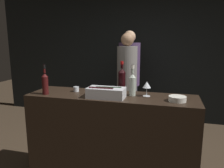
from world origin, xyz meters
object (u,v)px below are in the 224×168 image
object	(u,v)px
candle_votive	(76,89)
person_blond_tee	(129,76)
ice_bin_with_bottles	(106,92)
wine_glass	(147,85)
white_wine_bottle	(132,83)
red_wine_bottle_black_foil	(45,83)
person_in_hoodie	(127,80)
bowl_white	(177,99)
red_wine_bottle_tall	(122,80)

from	to	relation	value
candle_votive	person_blond_tee	xyz separation A→B (m)	(0.33, 1.58, -0.07)
ice_bin_with_bottles	wine_glass	xyz separation A→B (m)	(0.40, 0.17, 0.06)
white_wine_bottle	person_blond_tee	world-z (taller)	person_blond_tee
ice_bin_with_bottles	red_wine_bottle_black_foil	world-z (taller)	red_wine_bottle_black_foil
person_in_hoodie	person_blond_tee	world-z (taller)	person_blond_tee
bowl_white	red_wine_bottle_tall	xyz separation A→B (m)	(-0.60, 0.18, 0.13)
red_wine_bottle_black_foil	person_in_hoodie	xyz separation A→B (m)	(0.64, 1.41, -0.19)
wine_glass	person_in_hoodie	size ratio (longest dim) A/B	0.09
ice_bin_with_bottles	wine_glass	bearing A→B (deg)	23.31
candle_votive	person_blond_tee	bearing A→B (deg)	78.22
candle_votive	red_wine_bottle_tall	bearing A→B (deg)	6.30
ice_bin_with_bottles	person_in_hoodie	size ratio (longest dim) A/B	0.22
red_wine_bottle_black_foil	person_blond_tee	xyz separation A→B (m)	(0.61, 1.79, -0.17)
bowl_white	person_blond_tee	distance (m)	1.89
bowl_white	person_blond_tee	size ratio (longest dim) A/B	0.10
wine_glass	person_blond_tee	distance (m)	1.67
wine_glass	white_wine_bottle	world-z (taller)	white_wine_bottle
bowl_white	red_wine_bottle_tall	world-z (taller)	red_wine_bottle_tall
red_wine_bottle_black_foil	person_blond_tee	size ratio (longest dim) A/B	0.18
person_in_hoodie	person_blond_tee	distance (m)	0.38
ice_bin_with_bottles	candle_votive	xyz separation A→B (m)	(-0.42, 0.18, -0.03)
red_wine_bottle_black_foil	white_wine_bottle	xyz separation A→B (m)	(0.94, 0.19, 0.01)
candle_votive	white_wine_bottle	distance (m)	0.68
candle_votive	wine_glass	bearing A→B (deg)	-0.32
red_wine_bottle_tall	ice_bin_with_bottles	bearing A→B (deg)	-116.24
bowl_white	red_wine_bottle_tall	distance (m)	0.64
bowl_white	person_blond_tee	xyz separation A→B (m)	(-0.81, 1.71, -0.07)
white_wine_bottle	ice_bin_with_bottles	bearing A→B (deg)	-147.25
ice_bin_with_bottles	wine_glass	size ratio (longest dim) A/B	2.44
wine_glass	red_wine_bottle_black_foil	xyz separation A→B (m)	(-1.10, -0.20, 0.01)
wine_glass	person_blond_tee	world-z (taller)	person_blond_tee
white_wine_bottle	bowl_white	bearing A→B (deg)	-12.94
red_wine_bottle_tall	white_wine_bottle	xyz separation A→B (m)	(0.13, -0.08, -0.02)
candle_votive	red_wine_bottle_black_foil	size ratio (longest dim) A/B	0.19
wine_glass	red_wine_bottle_black_foil	distance (m)	1.12
ice_bin_with_bottles	person_in_hoodie	world-z (taller)	person_in_hoodie
red_wine_bottle_black_foil	ice_bin_with_bottles	bearing A→B (deg)	2.44
red_wine_bottle_tall	person_blond_tee	distance (m)	1.55
candle_votive	person_blond_tee	world-z (taller)	person_blond_tee
ice_bin_with_bottles	wine_glass	world-z (taller)	wine_glass
bowl_white	person_blond_tee	world-z (taller)	person_blond_tee
white_wine_bottle	person_blond_tee	xyz separation A→B (m)	(-0.34, 1.60, -0.18)
wine_glass	white_wine_bottle	distance (m)	0.16
ice_bin_with_bottles	red_wine_bottle_black_foil	xyz separation A→B (m)	(-0.69, -0.03, 0.07)
ice_bin_with_bottles	red_wine_bottle_tall	size ratio (longest dim) A/B	1.07
candle_votive	red_wine_bottle_tall	size ratio (longest dim) A/B	0.18
ice_bin_with_bottles	red_wine_bottle_black_foil	size ratio (longest dim) A/B	1.18
wine_glass	red_wine_bottle_black_foil	size ratio (longest dim) A/B	0.48
red_wine_bottle_tall	person_in_hoodie	size ratio (longest dim) A/B	0.21
candle_votive	red_wine_bottle_black_foil	distance (m)	0.36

